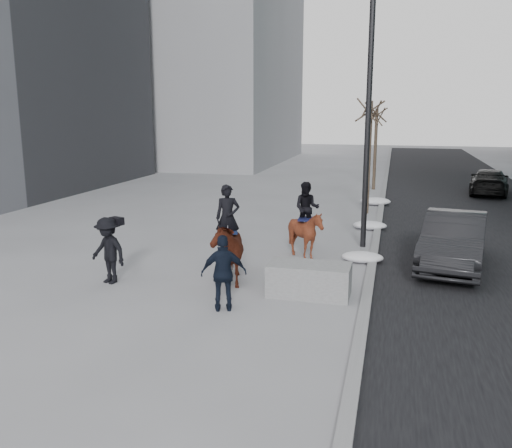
% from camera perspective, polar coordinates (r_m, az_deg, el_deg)
% --- Properties ---
extents(ground, '(120.00, 120.00, 0.00)m').
position_cam_1_polar(ground, '(13.65, -1.26, -7.19)').
color(ground, gray).
rests_on(ground, ground).
extents(road, '(8.00, 90.00, 0.01)m').
position_cam_1_polar(road, '(23.13, 22.79, -0.14)').
color(road, black).
rests_on(road, ground).
extents(curb, '(0.25, 90.00, 0.12)m').
position_cam_1_polar(curb, '(22.85, 12.85, 0.50)').
color(curb, gray).
rests_on(curb, ground).
extents(planter, '(2.00, 1.01, 0.80)m').
position_cam_1_polar(planter, '(13.36, 5.61, -5.86)').
color(planter, gray).
rests_on(planter, ground).
extents(car_near, '(2.39, 4.94, 1.56)m').
position_cam_1_polar(car_near, '(16.60, 20.08, -1.65)').
color(car_near, black).
rests_on(car_near, ground).
extents(car_far, '(2.62, 4.94, 1.36)m').
position_cam_1_polar(car_far, '(31.83, 23.33, 4.12)').
color(car_far, black).
rests_on(car_far, ground).
extents(tree_near, '(1.20, 1.20, 5.38)m').
position_cam_1_polar(tree_near, '(24.00, 11.81, 7.44)').
color(tree_near, '#3A2E22').
rests_on(tree_near, ground).
extents(tree_far, '(1.20, 1.20, 5.05)m').
position_cam_1_polar(tree_far, '(31.57, 12.46, 8.13)').
color(tree_far, '#35291F').
rests_on(tree_far, ground).
extents(mounted_left, '(1.54, 2.17, 2.56)m').
position_cam_1_polar(mounted_left, '(14.31, -3.12, -2.31)').
color(mounted_left, '#47180E').
rests_on(mounted_left, ground).
extents(mounted_right, '(1.27, 1.42, 2.34)m').
position_cam_1_polar(mounted_right, '(16.52, 5.27, -0.45)').
color(mounted_right, '#511C10').
rests_on(mounted_right, ground).
extents(feeder, '(1.11, 1.01, 1.75)m').
position_cam_1_polar(feeder, '(12.22, -3.41, -5.19)').
color(feeder, black).
rests_on(feeder, ground).
extents(camera_crew, '(1.29, 0.99, 1.75)m').
position_cam_1_polar(camera_crew, '(14.63, -15.29, -2.67)').
color(camera_crew, black).
rests_on(camera_crew, ground).
extents(lamppost, '(0.25, 0.80, 9.09)m').
position_cam_1_polar(lamppost, '(17.90, 11.83, 13.37)').
color(lamppost, black).
rests_on(lamppost, ground).
extents(snow_piles, '(1.44, 11.10, 0.36)m').
position_cam_1_polar(snow_piles, '(22.15, 12.03, 0.47)').
color(snow_piles, silver).
rests_on(snow_piles, ground).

